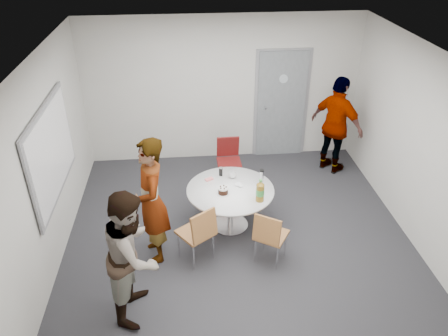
{
  "coord_description": "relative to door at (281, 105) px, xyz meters",
  "views": [
    {
      "loc": [
        -0.69,
        -5.01,
        4.18
      ],
      "look_at": [
        -0.19,
        0.25,
        1.04
      ],
      "focal_mm": 35.0,
      "sensor_mm": 36.0,
      "label": 1
    }
  ],
  "objects": [
    {
      "name": "floor",
      "position": [
        -1.1,
        -2.48,
        -1.03
      ],
      "size": [
        5.0,
        5.0,
        0.0
      ],
      "primitive_type": "plane",
      "color": "#252529",
      "rests_on": "ground"
    },
    {
      "name": "ceiling",
      "position": [
        -1.1,
        -2.48,
        1.67
      ],
      "size": [
        5.0,
        5.0,
        0.0
      ],
      "primitive_type": "plane",
      "rotation": [
        3.14,
        0.0,
        0.0
      ],
      "color": "silver",
      "rests_on": "wall_back"
    },
    {
      "name": "wall_back",
      "position": [
        -1.1,
        0.02,
        0.32
      ],
      "size": [
        5.0,
        0.0,
        5.0
      ],
      "primitive_type": "plane",
      "rotation": [
        1.57,
        0.0,
        0.0
      ],
      "color": "beige",
      "rests_on": "floor"
    },
    {
      "name": "wall_left",
      "position": [
        -3.6,
        -2.48,
        0.32
      ],
      "size": [
        0.0,
        5.0,
        5.0
      ],
      "primitive_type": "plane",
      "rotation": [
        1.57,
        0.0,
        1.57
      ],
      "color": "beige",
      "rests_on": "floor"
    },
    {
      "name": "wall_right",
      "position": [
        1.4,
        -2.48,
        0.32
      ],
      "size": [
        0.0,
        5.0,
        5.0
      ],
      "primitive_type": "plane",
      "rotation": [
        1.57,
        0.0,
        -1.57
      ],
      "color": "beige",
      "rests_on": "floor"
    },
    {
      "name": "wall_front",
      "position": [
        -1.1,
        -4.98,
        0.32
      ],
      "size": [
        5.0,
        0.0,
        5.0
      ],
      "primitive_type": "plane",
      "rotation": [
        -1.57,
        0.0,
        0.0
      ],
      "color": "beige",
      "rests_on": "floor"
    },
    {
      "name": "door",
      "position": [
        0.0,
        0.0,
        0.0
      ],
      "size": [
        1.02,
        0.17,
        2.12
      ],
      "color": "slate",
      "rests_on": "wall_back"
    },
    {
      "name": "whiteboard",
      "position": [
        -3.56,
        -2.28,
        0.42
      ],
      "size": [
        0.04,
        1.9,
        1.25
      ],
      "color": "gray",
      "rests_on": "wall_left"
    },
    {
      "name": "table",
      "position": [
        -1.16,
        -2.23,
        -0.44
      ],
      "size": [
        1.28,
        1.28,
        1.01
      ],
      "color": "white",
      "rests_on": "floor"
    },
    {
      "name": "chair_near_left",
      "position": [
        -1.69,
        -2.95,
        -0.5
      ],
      "size": [
        0.59,
        0.6,
        0.87
      ],
      "rotation": [
        0.0,
        0.0,
        0.62
      ],
      "color": "brown",
      "rests_on": "floor"
    },
    {
      "name": "chair_near_right",
      "position": [
        -0.77,
        -3.07,
        -0.53
      ],
      "size": [
        0.55,
        0.56,
        0.82
      ],
      "rotation": [
        0.0,
        0.0,
        -0.57
      ],
      "color": "brown",
      "rests_on": "floor"
    },
    {
      "name": "chair_far",
      "position": [
        -1.09,
        -0.96,
        -0.51
      ],
      "size": [
        0.41,
        0.44,
        0.84
      ],
      "rotation": [
        0.0,
        0.0,
        3.16
      ],
      "color": "#5C1312",
      "rests_on": "floor"
    },
    {
      "name": "person_main",
      "position": [
        -2.29,
        -2.76,
        -0.13
      ],
      "size": [
        0.54,
        0.72,
        1.8
      ],
      "primitive_type": "imported",
      "rotation": [
        0.0,
        0.0,
        -1.4
      ],
      "color": "#A5C6EA",
      "rests_on": "floor"
    },
    {
      "name": "person_left",
      "position": [
        -2.46,
        -3.68,
        -0.19
      ],
      "size": [
        0.75,
        0.9,
        1.67
      ],
      "primitive_type": "imported",
      "rotation": [
        0.0,
        0.0,
        1.42
      ],
      "color": "white",
      "rests_on": "floor"
    },
    {
      "name": "person_right",
      "position": [
        0.85,
        -0.72,
        -0.13
      ],
      "size": [
        0.98,
        1.1,
        1.78
      ],
      "primitive_type": "imported",
      "rotation": [
        0.0,
        0.0,
        2.21
      ],
      "color": "black",
      "rests_on": "floor"
    }
  ]
}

